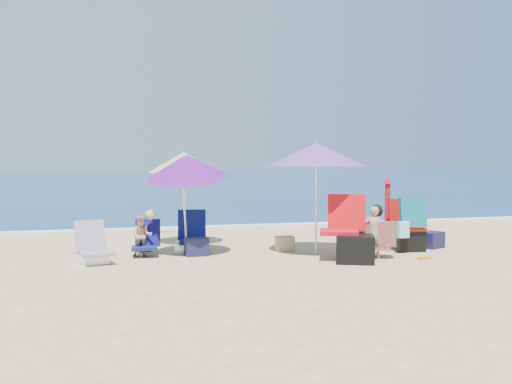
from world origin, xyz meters
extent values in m
plane|color=#D8BC84|center=(0.00, 0.00, 0.00)|extent=(120.00, 120.00, 0.00)
cube|color=navy|center=(0.00, 45.00, -0.05)|extent=(120.00, 80.00, 0.12)
cube|color=white|center=(0.00, 5.10, 0.02)|extent=(120.00, 0.50, 0.04)
cylinder|color=white|center=(0.73, 0.71, 0.92)|extent=(0.03, 0.03, 1.84)
cone|color=#D81C7E|center=(0.72, 0.70, 1.76)|extent=(1.80, 1.80, 0.41)
cylinder|color=white|center=(0.71, 0.68, 1.95)|extent=(0.03, 0.03, 0.11)
cylinder|color=white|center=(-1.38, 2.31, 0.85)|extent=(0.04, 0.04, 1.70)
cone|color=#569D18|center=(-1.38, 2.46, 1.63)|extent=(1.82, 1.82, 0.40)
cylinder|color=silver|center=(-1.37, 2.62, 1.81)|extent=(0.04, 0.04, 0.11)
cylinder|color=silver|center=(-1.55, 1.19, 0.80)|extent=(0.18, 0.40, 1.56)
cone|color=#A5177B|center=(-1.52, 1.12, 1.56)|extent=(1.82, 1.85, 0.73)
cylinder|color=silver|center=(-1.44, 1.23, 1.74)|extent=(0.04, 0.06, 0.11)
cylinder|color=red|center=(2.35, 1.11, 0.62)|extent=(0.10, 0.10, 1.24)
cone|color=#B00C33|center=(2.33, 1.11, 1.30)|extent=(0.15, 0.15, 0.16)
cube|color=#0B1840|center=(-1.35, 1.44, 0.19)|extent=(0.58, 0.53, 0.06)
cube|color=#0E144F|center=(-1.33, 1.78, 0.47)|extent=(0.56, 0.38, 0.55)
cube|color=white|center=(-1.40, 1.57, 0.08)|extent=(0.61, 0.55, 0.17)
cube|color=#CF5349|center=(-3.02, 0.60, 0.17)|extent=(0.56, 0.52, 0.06)
cube|color=#D54C4B|center=(-3.13, 0.91, 0.43)|extent=(0.53, 0.38, 0.50)
cube|color=white|center=(-3.12, 0.75, 0.08)|extent=(0.58, 0.54, 0.15)
cube|color=red|center=(0.85, -0.03, 0.47)|extent=(0.79, 0.76, 0.07)
cube|color=red|center=(1.02, 0.07, 0.78)|extent=(0.64, 0.40, 0.63)
cube|color=black|center=(1.01, -0.30, 0.22)|extent=(0.76, 0.73, 0.45)
cube|color=#B11D0C|center=(2.49, 0.59, 0.40)|extent=(0.58, 0.53, 0.06)
cube|color=#9F100B|center=(2.51, 0.82, 0.67)|extent=(0.55, 0.20, 0.54)
cube|color=black|center=(2.48, 0.59, 0.19)|extent=(0.56, 0.51, 0.38)
cube|color=#0B898D|center=(2.46, 0.38, 0.72)|extent=(0.50, 0.22, 0.55)
cube|color=#9ADEF6|center=(2.21, 0.28, 0.43)|extent=(0.22, 0.11, 0.29)
imported|color=tan|center=(1.47, -0.03, 0.45)|extent=(0.38, 0.30, 0.89)
cube|color=#2E0D61|center=(1.54, 0.08, 0.18)|extent=(0.61, 0.57, 0.06)
cube|color=#2B0E62|center=(1.54, -0.02, 0.42)|extent=(0.65, 0.40, 0.45)
sphere|color=black|center=(1.62, 0.15, 0.79)|extent=(0.22, 0.22, 0.22)
imported|color=tan|center=(-2.28, 1.20, 0.36)|extent=(0.37, 0.31, 0.72)
cube|color=#0E1B4F|center=(-2.24, 1.13, 0.16)|extent=(0.47, 0.42, 0.05)
cube|color=#0F0E4E|center=(-2.17, 1.38, 0.39)|extent=(0.46, 0.30, 0.46)
sphere|color=tan|center=(-2.13, 1.27, 0.71)|extent=(0.17, 0.17, 0.17)
cube|color=#1B1B3B|center=(-1.36, 1.05, 0.15)|extent=(0.41, 0.30, 0.31)
cube|color=black|center=(-2.21, 1.80, 0.10)|extent=(0.32, 0.25, 0.21)
cube|color=tan|center=(0.28, 1.11, 0.14)|extent=(0.33, 0.24, 0.27)
cube|color=#1A1938|center=(3.10, 0.76, 0.16)|extent=(0.50, 0.45, 0.31)
cube|color=orange|center=(2.29, -0.30, 0.02)|extent=(0.25, 0.16, 0.03)
camera|label=1|loc=(-2.92, -8.65, 1.62)|focal=39.64mm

